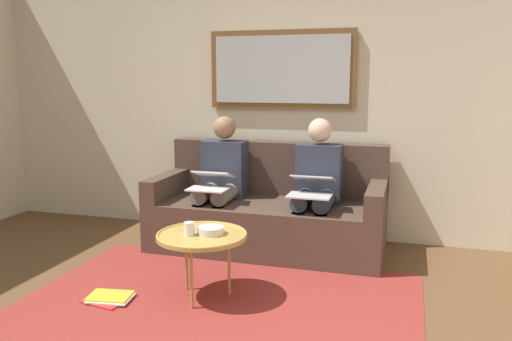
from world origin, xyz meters
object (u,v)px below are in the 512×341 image
object	(u,v)px
person_right	(221,177)
laptop_white	(211,181)
couch	(270,211)
framed_mirror	(281,69)
magazine_stack	(109,298)
bowl	(211,230)
coffee_table	(202,236)
laptop_silver	(312,186)
cup	(189,229)
person_left	(317,183)

from	to	relation	value
person_right	laptop_white	xyz separation A→B (m)	(0.00, 0.24, 0.01)
couch	framed_mirror	bearing A→B (deg)	-90.00
framed_mirror	magazine_stack	world-z (taller)	framed_mirror
bowl	laptop_white	xyz separation A→B (m)	(0.35, -0.89, 0.15)
coffee_table	laptop_white	world-z (taller)	laptop_white
laptop_silver	bowl	bearing A→B (deg)	60.33
couch	magazine_stack	xyz separation A→B (m)	(0.72, 1.45, -0.29)
coffee_table	bowl	distance (m)	0.07
framed_mirror	magazine_stack	distance (m)	2.50
person_right	magazine_stack	distance (m)	1.53
couch	person_right	xyz separation A→B (m)	(0.43, 0.07, 0.30)
laptop_white	laptop_silver	bearing A→B (deg)	-179.62
framed_mirror	magazine_stack	xyz separation A→B (m)	(0.72, 1.84, -1.53)
laptop_white	magazine_stack	world-z (taller)	laptop_white
magazine_stack	framed_mirror	bearing A→B (deg)	-111.41
framed_mirror	couch	bearing A→B (deg)	90.00
bowl	person_right	distance (m)	1.19
framed_mirror	cup	size ratio (longest dim) A/B	15.00
couch	cup	world-z (taller)	couch
coffee_table	couch	bearing A→B (deg)	-96.40
bowl	person_right	size ratio (longest dim) A/B	0.16
framed_mirror	laptop_white	size ratio (longest dim) A/B	4.03
bowl	laptop_white	bearing A→B (deg)	-68.60
bowl	magazine_stack	world-z (taller)	bowl
laptop_silver	magazine_stack	size ratio (longest dim) A/B	1.10
person_right	couch	bearing A→B (deg)	-170.90
laptop_silver	magazine_stack	world-z (taller)	laptop_silver
coffee_table	laptop_white	size ratio (longest dim) A/B	1.81
framed_mirror	person_right	world-z (taller)	framed_mirror
person_right	magazine_stack	size ratio (longest dim) A/B	3.41
framed_mirror	person_left	world-z (taller)	framed_mirror
couch	magazine_stack	distance (m)	1.64
person_left	laptop_silver	distance (m)	0.24
couch	coffee_table	bearing A→B (deg)	83.60
coffee_table	cup	world-z (taller)	cup
laptop_white	framed_mirror	bearing A→B (deg)	-121.36
cup	person_left	distance (m)	1.36
bowl	person_right	xyz separation A→B (m)	(0.35, -1.13, 0.14)
couch	laptop_silver	xyz separation A→B (m)	(-0.43, 0.31, 0.32)
cup	person_right	distance (m)	1.22
couch	person_left	size ratio (longest dim) A/B	1.74
person_right	bowl	bearing A→B (deg)	107.08
cup	person_left	size ratio (longest dim) A/B	0.08
cup	laptop_white	size ratio (longest dim) A/B	0.27
person_left	person_right	world-z (taller)	same
cup	bowl	xyz separation A→B (m)	(-0.12, -0.07, -0.02)
coffee_table	bowl	xyz separation A→B (m)	(-0.06, -0.02, 0.04)
framed_mirror	person_left	xyz separation A→B (m)	(-0.43, 0.46, -0.94)
framed_mirror	person_left	bearing A→B (deg)	133.07
framed_mirror	cup	distance (m)	1.98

